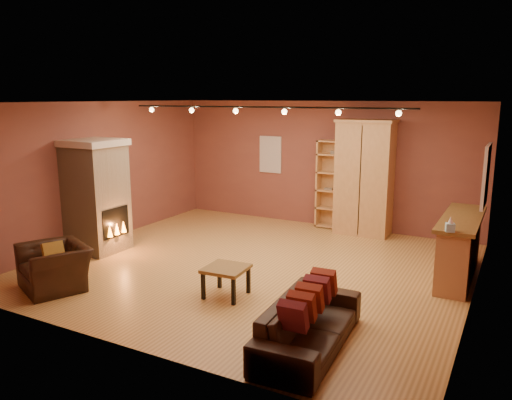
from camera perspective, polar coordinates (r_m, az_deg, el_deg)
The scene contains 16 objects.
floor at distance 8.77m, azimuth -0.25°, elevation -7.50°, with size 7.00×7.00×0.00m, color #AF7E3E.
ceiling at distance 8.29m, azimuth -0.27°, elevation 11.11°, with size 7.00×7.00×0.00m, color brown.
back_wall at distance 11.35m, azimuth 7.61°, elevation 4.08°, with size 7.00×0.02×2.80m, color brown.
left_wall at distance 10.52m, azimuth -17.29°, elevation 3.06°, with size 0.02×6.50×2.80m, color brown.
right_wall at distance 7.45m, azimuth 24.15°, elevation -0.85°, with size 0.02×6.50×2.80m, color brown.
fireplace at distance 9.84m, azimuth -17.76°, elevation 0.45°, with size 1.01×0.98×2.12m.
back_window at distance 11.83m, azimuth 1.67°, elevation 5.22°, with size 0.56×0.04×0.86m, color silver.
bookcase at distance 11.19m, azimuth 9.08°, elevation 1.84°, with size 0.80×0.31×1.96m.
armoire at distance 10.75m, azimuth 12.27°, elevation 2.53°, with size 1.19×0.68×2.43m.
bar_counter at distance 8.69m, azimuth 22.23°, elevation -4.99°, with size 0.58×2.14×1.02m.
tissue_box at distance 7.54m, azimuth 21.32°, elevation -2.72°, with size 0.16×0.16×0.23m.
right_window at distance 8.78m, azimuth 24.81°, elevation 2.53°, with size 0.05×0.90×1.00m, color silver.
loveseat at distance 5.98m, azimuth 6.13°, elevation -12.97°, with size 0.69×1.99×0.80m.
armchair at distance 8.25m, azimuth -22.07°, elevation -6.34°, with size 1.21×1.03×0.90m.
coffee_table at distance 7.39m, azimuth -3.45°, elevation -8.14°, with size 0.63×0.63×0.45m.
track_rail at distance 8.46m, azimuth 0.39°, elevation 10.35°, with size 5.20×0.09×0.13m.
Camera 1 is at (3.95, -7.28, 2.89)m, focal length 35.00 mm.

